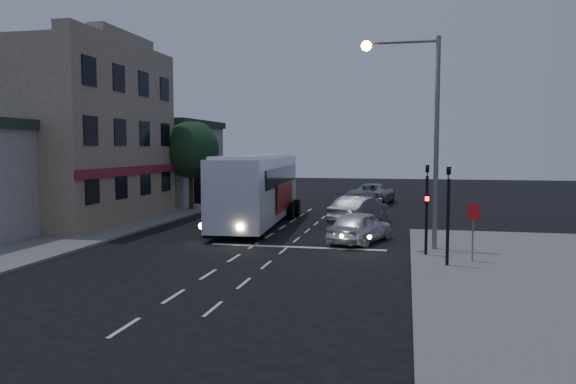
% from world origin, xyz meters
% --- Properties ---
extents(ground, '(120.00, 120.00, 0.00)m').
position_xyz_m(ground, '(0.00, 0.00, 0.00)').
color(ground, black).
extents(sidewalk_far, '(12.00, 50.00, 0.12)m').
position_xyz_m(sidewalk_far, '(-13.00, 8.00, 0.06)').
color(sidewalk_far, slate).
rests_on(sidewalk_far, ground).
extents(road_markings, '(8.00, 30.55, 0.01)m').
position_xyz_m(road_markings, '(1.29, 3.31, 0.00)').
color(road_markings, silver).
rests_on(road_markings, ground).
extents(tour_bus, '(3.64, 13.34, 4.05)m').
position_xyz_m(tour_bus, '(-1.60, 8.65, 2.19)').
color(tour_bus, silver).
rests_on(tour_bus, ground).
extents(car_suv, '(3.11, 4.80, 1.52)m').
position_xyz_m(car_suv, '(4.68, 3.80, 0.76)').
color(car_suv, silver).
rests_on(car_suv, ground).
extents(car_sedan_a, '(3.30, 5.33, 1.66)m').
position_xyz_m(car_sedan_a, '(4.13, 10.08, 0.83)').
color(car_sedan_a, '#A1A1A3').
rests_on(car_sedan_a, ground).
extents(car_sedan_b, '(3.27, 5.79, 1.58)m').
position_xyz_m(car_sedan_b, '(3.76, 16.06, 0.79)').
color(car_sedan_b, gray).
rests_on(car_sedan_b, ground).
extents(car_sedan_c, '(3.41, 6.24, 1.66)m').
position_xyz_m(car_sedan_c, '(4.23, 22.46, 0.83)').
color(car_sedan_c, '#959595').
rests_on(car_sedan_c, ground).
extents(traffic_signal_main, '(0.25, 0.35, 4.10)m').
position_xyz_m(traffic_signal_main, '(7.60, 0.78, 2.42)').
color(traffic_signal_main, black).
rests_on(traffic_signal_main, sidewalk_near).
extents(traffic_signal_side, '(0.18, 0.15, 4.10)m').
position_xyz_m(traffic_signal_side, '(8.30, -1.20, 2.42)').
color(traffic_signal_side, black).
rests_on(traffic_signal_side, sidewalk_near).
extents(regulatory_sign, '(0.45, 0.12, 2.20)m').
position_xyz_m(regulatory_sign, '(9.30, -0.24, 1.60)').
color(regulatory_sign, slate).
rests_on(regulatory_sign, sidewalk_near).
extents(streetlight, '(3.32, 0.44, 9.00)m').
position_xyz_m(streetlight, '(7.34, 2.20, 5.73)').
color(streetlight, slate).
rests_on(streetlight, sidewalk_near).
extents(main_building, '(10.12, 12.00, 11.00)m').
position_xyz_m(main_building, '(-13.96, 8.00, 5.16)').
color(main_building, '#897459').
rests_on(main_building, sidewalk_far).
extents(low_building_north, '(9.40, 9.40, 6.50)m').
position_xyz_m(low_building_north, '(-13.50, 20.00, 3.39)').
color(low_building_north, gray).
rests_on(low_building_north, sidewalk_far).
extents(street_tree, '(4.00, 4.00, 6.20)m').
position_xyz_m(street_tree, '(-8.21, 15.02, 4.50)').
color(street_tree, black).
rests_on(street_tree, sidewalk_far).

